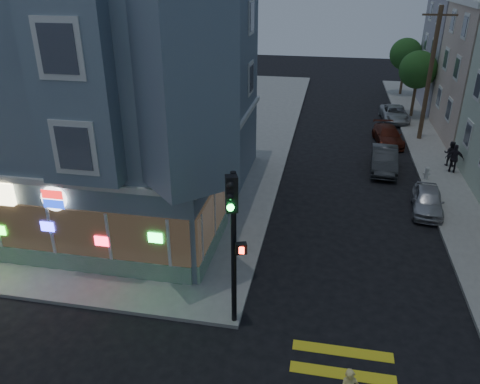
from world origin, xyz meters
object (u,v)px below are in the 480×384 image
(pedestrian_b, at_px, (454,159))
(parked_car_d, at_px, (395,114))
(street_tree_near, at_px, (418,70))
(utility_pole, at_px, (430,73))
(fire_hydrant, at_px, (427,173))
(pedestrian_a, at_px, (450,153))
(parked_car_a, at_px, (428,200))
(parked_car_c, at_px, (388,135))
(street_tree_far, at_px, (406,54))
(traffic_signal, at_px, (233,227))
(parked_car_b, at_px, (384,160))

(pedestrian_b, relative_size, parked_car_d, 0.40)
(street_tree_near, bearing_deg, utility_pole, -91.91)
(utility_pole, xyz_separation_m, fire_hydrant, (-0.70, -7.65, -4.25))
(pedestrian_a, bearing_deg, parked_car_a, 89.17)
(utility_pole, height_order, pedestrian_b, utility_pole)
(parked_car_c, xyz_separation_m, fire_hydrant, (1.63, -6.45, -0.06))
(utility_pole, height_order, parked_car_d, utility_pole)
(pedestrian_b, relative_size, parked_car_a, 0.48)
(street_tree_far, xyz_separation_m, traffic_signal, (-9.38, -35.84, -0.02))
(utility_pole, distance_m, street_tree_near, 6.06)
(utility_pole, xyz_separation_m, parked_car_b, (-3.02, -6.40, -4.09))
(pedestrian_b, height_order, parked_car_c, pedestrian_b)
(street_tree_far, bearing_deg, street_tree_near, -90.00)
(parked_car_c, distance_m, parked_car_d, 5.98)
(street_tree_far, xyz_separation_m, pedestrian_a, (0.80, -19.14, -3.00))
(street_tree_near, relative_size, pedestrian_b, 3.07)
(pedestrian_a, distance_m, parked_car_d, 10.10)
(fire_hydrant, bearing_deg, traffic_signal, -120.85)
(street_tree_near, distance_m, parked_car_d, 3.88)
(utility_pole, distance_m, traffic_signal, 23.71)
(street_tree_near, relative_size, parked_car_d, 1.22)
(parked_car_d, distance_m, fire_hydrant, 12.35)
(utility_pole, xyz_separation_m, street_tree_far, (0.20, 14.00, -0.86))
(street_tree_near, distance_m, pedestrian_b, 12.61)
(parked_car_c, relative_size, traffic_signal, 0.75)
(utility_pole, relative_size, traffic_signal, 1.62)
(pedestrian_b, height_order, parked_car_d, pedestrian_b)
(street_tree_near, relative_size, pedestrian_a, 3.39)
(utility_pole, relative_size, parked_car_c, 2.17)
(parked_car_b, height_order, parked_car_c, parked_car_b)
(utility_pole, bearing_deg, parked_car_b, -115.23)
(pedestrian_a, bearing_deg, parked_car_c, -30.99)
(pedestrian_b, relative_size, fire_hydrant, 2.30)
(parked_car_a, bearing_deg, pedestrian_b, 72.76)
(street_tree_far, xyz_separation_m, parked_car_b, (-3.22, -20.40, -3.23))
(parked_car_a, distance_m, parked_car_c, 10.45)
(fire_hydrant, bearing_deg, parked_car_b, 151.74)
(street_tree_far, distance_m, traffic_signal, 37.05)
(street_tree_near, xyz_separation_m, fire_hydrant, (-0.90, -13.65, -3.39))
(street_tree_far, height_order, pedestrian_b, street_tree_far)
(parked_car_a, relative_size, fire_hydrant, 4.83)
(parked_car_b, xyz_separation_m, fire_hydrant, (2.32, -1.25, -0.16))
(utility_pole, distance_m, parked_car_c, 4.95)
(parked_car_c, bearing_deg, parked_car_a, -91.10)
(pedestrian_a, height_order, parked_car_a, pedestrian_a)
(parked_car_a, distance_m, parked_car_b, 5.48)
(parked_car_d, relative_size, fire_hydrant, 5.78)
(street_tree_far, distance_m, pedestrian_b, 20.46)
(parked_car_a, bearing_deg, parked_car_c, 101.63)
(street_tree_far, bearing_deg, pedestrian_b, -87.74)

